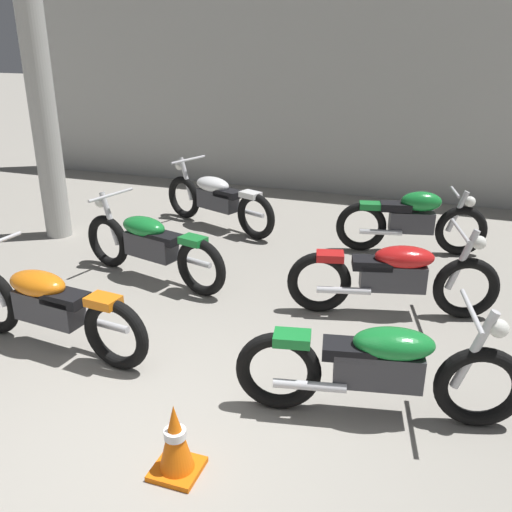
% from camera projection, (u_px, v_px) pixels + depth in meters
% --- Properties ---
extents(ground_plane, '(60.00, 60.00, 0.00)m').
position_uv_depth(ground_plane, '(138.00, 452.00, 4.04)').
color(ground_plane, gray).
extents(back_wall, '(12.88, 0.24, 3.60)m').
position_uv_depth(back_wall, '(349.00, 92.00, 9.77)').
color(back_wall, '#B2B2AD').
rests_on(back_wall, ground).
extents(support_pillar, '(0.36, 0.36, 3.20)m').
position_uv_depth(support_pillar, '(45.00, 124.00, 7.70)').
color(support_pillar, '#B2B2AD').
rests_on(support_pillar, ground).
extents(motorcycle_left_row_0, '(2.17, 0.68, 0.97)m').
position_uv_depth(motorcycle_left_row_0, '(48.00, 305.00, 5.18)').
color(motorcycle_left_row_0, black).
rests_on(motorcycle_left_row_0, ground).
extents(motorcycle_left_row_1, '(2.13, 0.81, 0.97)m').
position_uv_depth(motorcycle_left_row_1, '(150.00, 244.00, 6.66)').
color(motorcycle_left_row_1, black).
rests_on(motorcycle_left_row_1, ground).
extents(motorcycle_left_row_2, '(2.06, 0.99, 0.97)m').
position_uv_depth(motorcycle_left_row_2, '(217.00, 199.00, 8.44)').
color(motorcycle_left_row_2, black).
rests_on(motorcycle_left_row_2, ground).
extents(motorcycle_right_row_0, '(2.15, 0.77, 0.97)m').
position_uv_depth(motorcycle_right_row_0, '(380.00, 366.00, 4.24)').
color(motorcycle_right_row_0, black).
rests_on(motorcycle_right_row_0, ground).
extents(motorcycle_right_row_1, '(2.13, 0.83, 0.97)m').
position_uv_depth(motorcycle_right_row_1, '(394.00, 275.00, 5.82)').
color(motorcycle_right_row_1, black).
rests_on(motorcycle_right_row_1, ground).
extents(motorcycle_right_row_2, '(1.95, 0.65, 0.88)m').
position_uv_depth(motorcycle_right_row_2, '(412.00, 220.00, 7.48)').
color(motorcycle_right_row_2, black).
rests_on(motorcycle_right_row_2, ground).
extents(traffic_cone, '(0.32, 0.32, 0.54)m').
position_uv_depth(traffic_cone, '(175.00, 441.00, 3.76)').
color(traffic_cone, orange).
rests_on(traffic_cone, ground).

